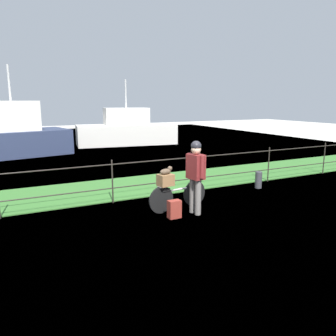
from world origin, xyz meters
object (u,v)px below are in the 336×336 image
mooring_bollard (258,180)px  moored_boat_mid (127,131)px  wooden_crate (166,180)px  terrier_dog (166,171)px  backpack_on_paving (174,209)px  bicycle_main (178,196)px  moored_boat_far (14,136)px  cyclist_person (196,171)px

mooring_bollard → moored_boat_mid: (-0.12, 11.25, 0.56)m
moored_boat_mid → wooden_crate: bearing=-105.4°
wooden_crate → moored_boat_mid: size_ratio=0.06×
wooden_crate → terrier_dog: 0.21m
backpack_on_paving → bicycle_main: bearing=-126.2°
bicycle_main → moored_boat_far: size_ratio=0.31×
bicycle_main → moored_boat_far: 10.88m
cyclist_person → backpack_on_paving: size_ratio=4.21×
mooring_bollard → moored_boat_mid: moored_boat_mid is taller
mooring_bollard → backpack_on_paving: bearing=-161.3°
cyclist_person → wooden_crate: bearing=146.6°
bicycle_main → moored_boat_mid: size_ratio=0.27×
wooden_crate → moored_boat_mid: bearing=74.6°
cyclist_person → moored_boat_mid: size_ratio=0.28×
moored_boat_far → terrier_dog: bearing=-74.9°
moored_boat_mid → backpack_on_paving: bearing=-104.9°
backpack_on_paving → mooring_bollard: size_ratio=0.81×
backpack_on_paving → mooring_bollard: 3.61m
mooring_bollard → moored_boat_far: size_ratio=0.09×
terrier_dog → backpack_on_paving: terrier_dog is taller
cyclist_person → moored_boat_mid: moored_boat_mid is taller
backpack_on_paving → moored_boat_mid: moored_boat_mid is taller
bicycle_main → moored_boat_mid: bearing=76.1°
cyclist_person → mooring_bollard: cyclist_person is taller
cyclist_person → terrier_dog: bearing=145.2°
bicycle_main → backpack_on_paving: (-0.34, -0.47, -0.14)m
terrier_dog → backpack_on_paving: bearing=-92.6°
bicycle_main → wooden_crate: 0.55m
wooden_crate → bicycle_main: bearing=7.8°
backpack_on_paving → moored_boat_far: size_ratio=0.08×
terrier_dog → cyclist_person: cyclist_person is taller
backpack_on_paving → moored_boat_far: 11.25m
moored_boat_mid → moored_boat_far: 6.29m
moored_boat_mid → moored_boat_far: moored_boat_far is taller
bicycle_main → mooring_bollard: bicycle_main is taller
terrier_dog → wooden_crate: bearing=-172.2°
wooden_crate → moored_boat_far: size_ratio=0.07×
terrier_dog → moored_boat_mid: (3.28, 11.97, -0.18)m
backpack_on_paving → cyclist_person: bearing=-175.6°
wooden_crate → mooring_bollard: bearing=12.0°
mooring_bollard → moored_boat_mid: bearing=90.6°
mooring_bollard → moored_boat_far: moored_boat_far is taller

